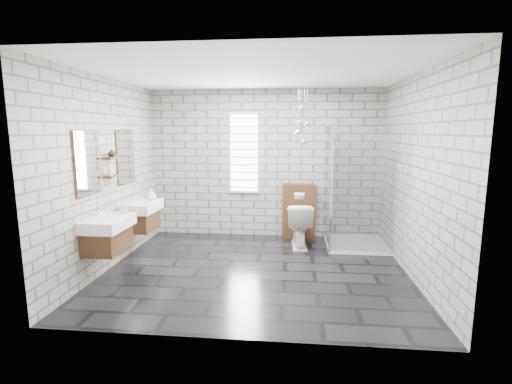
# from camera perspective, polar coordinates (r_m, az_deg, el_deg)

# --- Properties ---
(floor) EXTENTS (4.20, 3.60, 0.02)m
(floor) POSITION_cam_1_polar(r_m,az_deg,el_deg) (5.39, -0.03, -11.96)
(floor) COLOR black
(floor) RESTS_ON ground
(ceiling) EXTENTS (4.20, 3.60, 0.02)m
(ceiling) POSITION_cam_1_polar(r_m,az_deg,el_deg) (5.08, -0.03, 17.95)
(ceiling) COLOR white
(ceiling) RESTS_ON wall_back
(wall_back) EXTENTS (4.20, 0.02, 2.70)m
(wall_back) POSITION_cam_1_polar(r_m,az_deg,el_deg) (6.85, 1.49, 4.32)
(wall_back) COLOR #989893
(wall_back) RESTS_ON floor
(wall_front) EXTENTS (4.20, 0.02, 2.70)m
(wall_front) POSITION_cam_1_polar(r_m,az_deg,el_deg) (3.28, -3.21, -1.19)
(wall_front) COLOR #989893
(wall_front) RESTS_ON floor
(wall_left) EXTENTS (0.02, 3.60, 2.70)m
(wall_left) POSITION_cam_1_polar(r_m,az_deg,el_deg) (5.67, -21.77, 2.61)
(wall_left) COLOR #989893
(wall_left) RESTS_ON floor
(wall_right) EXTENTS (0.02, 3.60, 2.70)m
(wall_right) POSITION_cam_1_polar(r_m,az_deg,el_deg) (5.28, 23.39, 2.06)
(wall_right) COLOR #989893
(wall_right) RESTS_ON floor
(vanity_left) EXTENTS (0.47, 0.70, 1.57)m
(vanity_left) POSITION_cam_1_polar(r_m,az_deg,el_deg) (5.19, -22.22, -4.65)
(vanity_left) COLOR #492C16
(vanity_left) RESTS_ON wall_left
(vanity_right) EXTENTS (0.47, 0.70, 1.57)m
(vanity_right) POSITION_cam_1_polar(r_m,az_deg,el_deg) (6.15, -17.51, -2.29)
(vanity_right) COLOR #492C16
(vanity_right) RESTS_ON wall_left
(shelf_lower) EXTENTS (0.14, 0.30, 0.03)m
(shelf_lower) POSITION_cam_1_polar(r_m,az_deg,el_deg) (5.60, -21.26, 2.25)
(shelf_lower) COLOR #492C16
(shelf_lower) RESTS_ON wall_left
(shelf_upper) EXTENTS (0.14, 0.30, 0.03)m
(shelf_upper) POSITION_cam_1_polar(r_m,az_deg,el_deg) (5.57, -21.42, 4.90)
(shelf_upper) COLOR #492C16
(shelf_upper) RESTS_ON wall_left
(window) EXTENTS (0.56, 0.05, 1.48)m
(window) POSITION_cam_1_polar(r_m,az_deg,el_deg) (6.85, -1.87, 5.99)
(window) COLOR white
(window) RESTS_ON wall_back
(cistern_panel) EXTENTS (0.60, 0.20, 1.00)m
(cistern_panel) POSITION_cam_1_polar(r_m,az_deg,el_deg) (6.86, 6.61, -2.93)
(cistern_panel) COLOR #492C16
(cistern_panel) RESTS_ON floor
(flush_plate) EXTENTS (0.18, 0.01, 0.12)m
(flush_plate) POSITION_cam_1_polar(r_m,az_deg,el_deg) (6.69, 6.67, -0.61)
(flush_plate) COLOR silver
(flush_plate) RESTS_ON cistern_panel
(shower_enclosure) EXTENTS (1.00, 1.00, 2.03)m
(shower_enclosure) POSITION_cam_1_polar(r_m,az_deg,el_deg) (6.43, 14.54, -3.97)
(shower_enclosure) COLOR white
(shower_enclosure) RESTS_ON floor
(pendant_cluster) EXTENTS (0.25, 0.26, 0.97)m
(pendant_cluster) POSITION_cam_1_polar(r_m,az_deg,el_deg) (6.38, 7.04, 10.23)
(pendant_cluster) COLOR silver
(pendant_cluster) RESTS_ON ceiling
(toilet) EXTENTS (0.46, 0.76, 0.76)m
(toilet) POSITION_cam_1_polar(r_m,az_deg,el_deg) (6.37, 6.66, -5.01)
(toilet) COLOR white
(toilet) RESTS_ON floor
(soap_bottle_a) EXTENTS (0.11, 0.11, 0.18)m
(soap_bottle_a) POSITION_cam_1_polar(r_m,az_deg,el_deg) (5.30, -19.69, -2.18)
(soap_bottle_a) COLOR #B2B2B2
(soap_bottle_a) RESTS_ON vanity_left
(soap_bottle_b) EXTENTS (0.15, 0.15, 0.18)m
(soap_bottle_b) POSITION_cam_1_polar(r_m,az_deg,el_deg) (6.21, -15.81, -0.36)
(soap_bottle_b) COLOR #B2B2B2
(soap_bottle_b) RESTS_ON vanity_right
(soap_bottle_c) EXTENTS (0.07, 0.08, 0.18)m
(soap_bottle_c) POSITION_cam_1_polar(r_m,az_deg,el_deg) (5.52, -21.54, 3.23)
(soap_bottle_c) COLOR #B2B2B2
(soap_bottle_c) RESTS_ON shelf_lower
(vase) EXTENTS (0.13, 0.13, 0.11)m
(vase) POSITION_cam_1_polar(r_m,az_deg,el_deg) (5.57, -21.34, 5.63)
(vase) COLOR #B2B2B2
(vase) RESTS_ON shelf_upper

